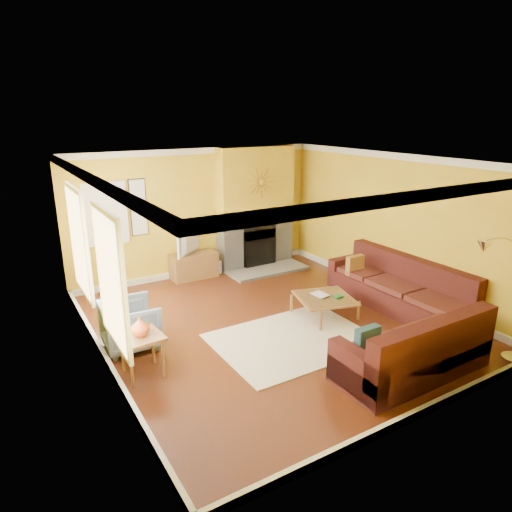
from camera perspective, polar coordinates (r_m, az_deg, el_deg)
floor at (r=7.79m, az=2.04°, el=-8.46°), size 5.50×6.00×0.02m
ceiling at (r=7.04m, az=2.28°, el=11.87°), size 5.50×6.00×0.02m
wall_back at (r=9.88m, az=-7.48°, el=5.39°), size 5.50×0.02×2.70m
wall_front at (r=5.21m, az=20.70°, el=-6.92°), size 5.50×0.02×2.70m
wall_left at (r=6.30m, az=-19.40°, el=-2.54°), size 0.02×6.00×2.70m
wall_right at (r=9.06m, az=16.96°, el=3.67°), size 0.02×6.00×2.70m
baseboard at (r=7.76m, az=2.04°, el=-7.99°), size 5.50×6.00×0.12m
crown_molding at (r=7.05m, az=2.27°, el=11.30°), size 5.50×6.00×0.12m
window_left_near at (r=7.49m, az=-21.37°, el=1.58°), size 0.06×1.22×1.72m
window_left_far at (r=5.70m, az=-17.86°, el=-2.86°), size 0.06×1.22×1.72m
window_back at (r=9.21m, az=-18.30°, el=5.04°), size 0.82×0.06×1.22m
wall_art at (r=9.37m, az=-14.47°, el=5.89°), size 0.34×0.04×1.14m
fireplace at (r=10.30m, az=-0.09°, el=6.04°), size 1.80×0.40×2.70m
mantel at (r=10.12m, az=0.62°, el=5.26°), size 1.92×0.22×0.08m
hearth at (r=10.20m, az=1.51°, el=-1.78°), size 1.80×0.70×0.06m
sunburst at (r=10.00m, az=0.60°, el=9.19°), size 0.70×0.04×0.70m
rug at (r=7.27m, az=4.67°, el=-10.36°), size 2.40×1.80×0.02m
sectional_sofa at (r=7.64m, az=13.73°, el=-5.73°), size 3.07×3.50×0.90m
coffee_table at (r=8.05m, az=8.55°, el=-6.27°), size 1.13×1.13×0.36m
media_console at (r=9.83m, az=-7.78°, el=-1.20°), size 0.98×0.44×0.54m
tv at (r=9.68m, az=-7.91°, el=1.78°), size 0.79×0.66×0.52m
subwoofer at (r=10.11m, az=-5.43°, el=-1.34°), size 0.29×0.29×0.29m
armchair at (r=7.16m, az=-15.42°, el=-8.26°), size 0.84×0.82×0.73m
side_table at (r=6.44m, az=-14.00°, el=-11.94°), size 0.57×0.57×0.58m
vase at (r=6.25m, az=-14.28°, el=-8.54°), size 0.29×0.29×0.26m
book at (r=7.96m, az=7.43°, el=-4.98°), size 0.23×0.30×0.03m
arc_lamp at (r=6.85m, az=28.44°, el=-5.47°), size 1.26×0.36×1.95m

